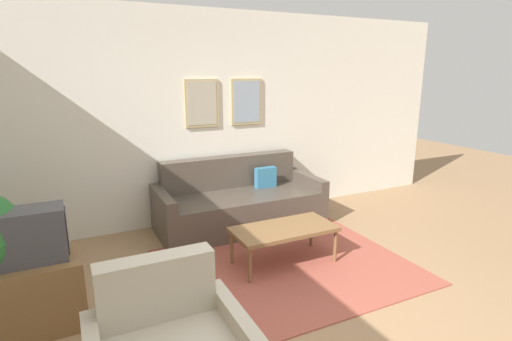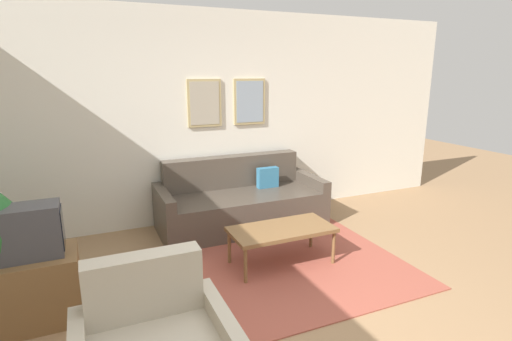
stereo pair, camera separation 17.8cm
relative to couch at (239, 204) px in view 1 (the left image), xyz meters
The scene contains 6 objects.
area_rug 1.28m from the couch, 90.60° to the right, with size 2.42×1.98×0.01m.
wall_back 1.24m from the couch, 134.52° to the left, with size 8.00×0.09×2.70m.
couch is the anchor object (origin of this frame).
coffee_table 1.16m from the couch, 90.34° to the right, with size 1.06×0.52×0.40m.
tv_stand 2.62m from the couch, 151.51° to the right, with size 0.80×0.47×0.56m.
tv 2.65m from the couch, 151.48° to the right, with size 0.64×0.28×0.41m.
Camera 1 is at (-1.46, -2.07, 1.95)m, focal length 28.00 mm.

